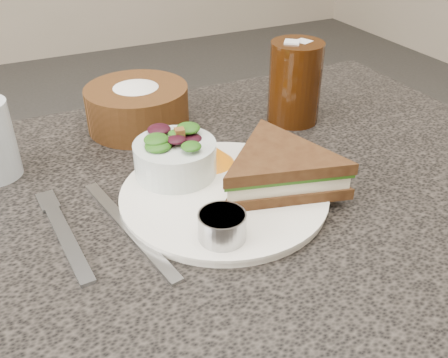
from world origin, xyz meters
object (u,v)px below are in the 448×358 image
at_px(sandwich, 280,169).
at_px(cola_glass, 295,79).
at_px(dressing_ramekin, 222,226).
at_px(bread_basket, 137,100).
at_px(salad_bowl, 175,153).
at_px(dinner_plate, 224,195).

xyz_separation_m(sandwich, cola_glass, (0.13, 0.18, 0.03)).
height_order(dressing_ramekin, bread_basket, bread_basket).
height_order(salad_bowl, cola_glass, cola_glass).
relative_size(sandwich, cola_glass, 1.33).
relative_size(sandwich, salad_bowl, 1.75).
relative_size(dinner_plate, cola_glass, 1.82).
distance_m(dinner_plate, salad_bowl, 0.09).
xyz_separation_m(dressing_ramekin, cola_glass, (0.24, 0.24, 0.04)).
xyz_separation_m(dinner_plate, dressing_ramekin, (-0.04, -0.08, 0.02)).
xyz_separation_m(dinner_plate, salad_bowl, (-0.04, 0.07, 0.04)).
distance_m(salad_bowl, bread_basket, 0.18).
height_order(salad_bowl, bread_basket, bread_basket).
bearing_deg(dinner_plate, bread_basket, 97.65).
height_order(dressing_ramekin, cola_glass, cola_glass).
bearing_deg(cola_glass, sandwich, -127.02).
height_order(dinner_plate, sandwich, sandwich).
xyz_separation_m(salad_bowl, cola_glass, (0.24, 0.09, 0.03)).
distance_m(dressing_ramekin, cola_glass, 0.35).
relative_size(dressing_ramekin, cola_glass, 0.37).
xyz_separation_m(salad_bowl, bread_basket, (0.01, 0.18, 0.00)).
bearing_deg(sandwich, cola_glass, 67.62).
distance_m(dinner_plate, cola_glass, 0.27).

